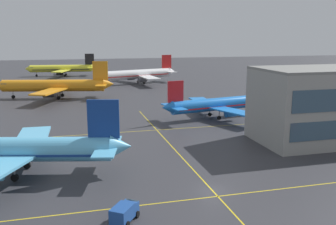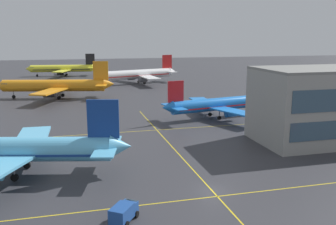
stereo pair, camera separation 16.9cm
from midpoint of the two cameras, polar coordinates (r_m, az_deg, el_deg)
ground_plane at (r=52.44m, az=6.79°, el=-11.91°), size 600.00×600.00×0.00m
airliner_front_gate at (r=61.15m, az=-23.41°, el=-5.34°), size 37.40×31.80×11.74m
airliner_second_row at (r=96.52m, az=7.85°, el=1.27°), size 32.98×28.07×10.28m
airliner_third_row at (r=131.07m, az=-17.13°, el=3.99°), size 40.19×34.13×12.57m
airliner_far_left_stand at (r=164.27m, az=-4.72°, el=5.93°), size 38.68×33.06×12.31m
airliner_far_right_stand at (r=202.83m, az=-16.10°, el=6.57°), size 37.43×32.11×11.63m
taxiway_markings at (r=66.74m, az=1.69°, el=-6.54°), size 117.46×80.04×0.01m
service_truck_catering at (r=44.06m, az=-6.85°, el=-15.07°), size 3.89×4.41×2.10m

